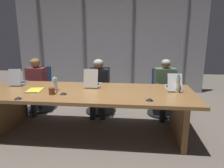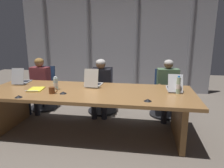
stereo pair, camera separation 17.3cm
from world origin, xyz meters
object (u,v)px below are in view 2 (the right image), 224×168
at_px(person_left_end, 38,81).
at_px(water_bottle_secondary, 178,86).
at_px(office_chair_left_mid, 102,95).
at_px(person_left_mid, 100,83).
at_px(conference_mic_middle, 19,96).
at_px(conference_mic_right_side, 148,100).
at_px(conference_mic_left_side, 63,93).
at_px(person_center, 168,86).
at_px(coffee_mug_near, 52,90).
at_px(laptop_left_end, 22,80).
at_px(water_bottle_primary, 56,84).
at_px(laptop_left_mid, 93,83).
at_px(spiral_notepad, 36,89).
at_px(laptop_center, 174,87).
at_px(office_chair_center, 165,98).
at_px(office_chair_left_end, 44,93).

relative_size(person_left_end, water_bottle_secondary, 4.06).
height_order(office_chair_left_mid, person_left_mid, person_left_mid).
bearing_deg(conference_mic_middle, person_left_end, 107.44).
bearing_deg(conference_mic_right_side, conference_mic_left_side, 172.48).
xyz_separation_m(person_center, coffee_mug_near, (-1.87, -1.13, 0.14)).
relative_size(laptop_left_end, office_chair_left_mid, 0.44).
height_order(water_bottle_primary, conference_mic_right_side, water_bottle_primary).
xyz_separation_m(laptop_left_mid, person_left_end, (-1.35, 0.57, -0.15)).
xyz_separation_m(person_center, conference_mic_left_side, (-1.70, -1.11, 0.11)).
distance_m(person_left_end, spiral_notepad, 1.08).
xyz_separation_m(laptop_left_mid, water_bottle_primary, (-0.56, -0.32, 0.04)).
height_order(laptop_center, person_center, person_center).
bearing_deg(water_bottle_primary, conference_mic_left_side, -46.00).
bearing_deg(laptop_left_mid, conference_mic_right_side, -123.71).
bearing_deg(laptop_center, office_chair_center, 4.82).
height_order(laptop_center, conference_mic_middle, laptop_center).
xyz_separation_m(person_left_end, person_left_mid, (1.36, 0.00, 0.01)).
xyz_separation_m(laptop_left_end, office_chair_left_mid, (1.38, 0.73, -0.45)).
height_order(conference_mic_middle, spiral_notepad, conference_mic_middle).
xyz_separation_m(person_center, conference_mic_right_side, (-0.41, -1.28, 0.11)).
xyz_separation_m(laptop_left_end, laptop_left_mid, (1.37, -0.00, 0.00)).
distance_m(office_chair_left_end, person_center, 2.71).
bearing_deg(person_left_mid, coffee_mug_near, -30.63).
distance_m(laptop_center, person_left_end, 2.80).
relative_size(coffee_mug_near, conference_mic_right_side, 1.26).
xyz_separation_m(office_chair_left_mid, person_left_mid, (-0.00, -0.16, 0.30)).
distance_m(person_left_mid, water_bottle_primary, 1.07).
bearing_deg(person_left_mid, office_chair_center, 90.99).
distance_m(office_chair_left_end, water_bottle_secondary, 2.96).
xyz_separation_m(office_chair_center, person_left_mid, (-1.31, -0.16, 0.31)).
height_order(person_left_mid, coffee_mug_near, person_left_mid).
height_order(water_bottle_primary, spiral_notepad, water_bottle_primary).
xyz_separation_m(laptop_left_end, person_center, (2.72, 0.57, -0.15)).
distance_m(office_chair_left_end, conference_mic_left_side, 1.66).
bearing_deg(person_center, water_bottle_primary, -69.37).
bearing_deg(laptop_left_mid, conference_mic_left_side, 150.26).
xyz_separation_m(laptop_left_mid, office_chair_left_mid, (0.00, 0.73, -0.45)).
relative_size(water_bottle_primary, conference_mic_right_side, 2.00).
xyz_separation_m(coffee_mug_near, spiral_notepad, (-0.36, 0.16, -0.04)).
height_order(person_left_end, water_bottle_secondary, person_left_end).
relative_size(laptop_left_end, office_chair_center, 0.45).
height_order(office_chair_left_end, person_left_mid, person_left_mid).
xyz_separation_m(laptop_left_mid, conference_mic_left_side, (-0.35, -0.54, -0.04)).
relative_size(office_chair_left_end, person_left_mid, 0.81).
height_order(person_center, water_bottle_primary, person_center).
distance_m(person_left_end, person_center, 2.70).
bearing_deg(water_bottle_primary, office_chair_left_mid, 61.87).
xyz_separation_m(water_bottle_secondary, conference_mic_middle, (-2.32, -0.57, -0.11)).
bearing_deg(water_bottle_primary, laptop_center, 8.21).
xyz_separation_m(laptop_left_mid, laptop_center, (1.37, -0.04, -0.01)).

